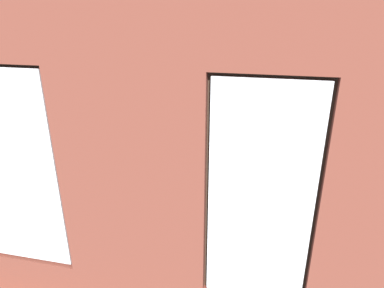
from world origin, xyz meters
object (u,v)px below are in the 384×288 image
(table_plant_small, at_px, (200,149))
(tv_flatscreen, at_px, (49,124))
(potted_plant_foreground_right, at_px, (112,114))
(remote_silver, at_px, (205,158))
(papasan_chair, at_px, (204,128))
(couch_by_window, at_px, (97,240))
(candle_jar, at_px, (174,153))
(couch_left, at_px, (352,180))
(cup_ceramic, at_px, (225,152))
(media_console, at_px, (54,154))
(potted_plant_by_left_couch, at_px, (316,142))
(potted_plant_near_tv, at_px, (46,155))
(coffee_table, at_px, (200,158))
(potted_plant_between_couches, at_px, (217,233))
(potted_plant_corner_near_left, at_px, (343,116))

(table_plant_small, height_order, tv_flatscreen, tv_flatscreen)
(tv_flatscreen, relative_size, potted_plant_foreground_right, 0.87)
(remote_silver, relative_size, papasan_chair, 0.14)
(couch_by_window, xyz_separation_m, candle_jar, (-0.30, -2.39, 0.15))
(candle_jar, distance_m, remote_silver, 0.58)
(papasan_chair, bearing_deg, couch_left, 149.41)
(cup_ceramic, height_order, media_console, media_console)
(media_console, bearing_deg, candle_jar, -177.72)
(cup_ceramic, height_order, potted_plant_foreground_right, potted_plant_foreground_right)
(papasan_chair, bearing_deg, potted_plant_by_left_couch, 176.01)
(candle_jar, xyz_separation_m, remote_silver, (-0.58, 0.00, -0.05))
(papasan_chair, xyz_separation_m, potted_plant_near_tv, (2.12, 2.55, 0.26))
(couch_left, height_order, papasan_chair, couch_left)
(candle_jar, height_order, table_plant_small, table_plant_small)
(candle_jar, distance_m, potted_plant_by_left_couch, 2.93)
(couch_left, bearing_deg, papasan_chair, -118.97)
(potted_plant_near_tv, bearing_deg, papasan_chair, -129.67)
(papasan_chair, bearing_deg, table_plant_small, 97.48)
(table_plant_small, bearing_deg, tv_flatscreen, 4.31)
(media_console, bearing_deg, potted_plant_near_tv, 119.88)
(tv_flatscreen, bearing_deg, candle_jar, -177.79)
(media_console, bearing_deg, cup_ceramic, -173.72)
(coffee_table, bearing_deg, couch_left, 174.92)
(table_plant_small, bearing_deg, couch_left, 174.92)
(candle_jar, height_order, tv_flatscreen, tv_flatscreen)
(couch_left, height_order, tv_flatscreen, tv_flatscreen)
(couch_by_window, distance_m, potted_plant_between_couches, 1.47)
(remote_silver, height_order, tv_flatscreen, tv_flatscreen)
(media_console, xyz_separation_m, potted_plant_foreground_right, (-0.30, -2.00, 0.22))
(couch_left, relative_size, coffee_table, 1.30)
(cup_ceramic, xyz_separation_m, table_plant_small, (0.43, 0.14, 0.07))
(potted_plant_corner_near_left, bearing_deg, potted_plant_by_left_couch, 48.60)
(potted_plant_by_left_couch, height_order, potted_plant_near_tv, potted_plant_near_tv)
(potted_plant_foreground_right, relative_size, potted_plant_by_left_couch, 1.89)
(potted_plant_near_tv, bearing_deg, couch_left, -168.97)
(couch_by_window, xyz_separation_m, media_console, (2.08, -2.30, -0.06))
(couch_by_window, relative_size, potted_plant_by_left_couch, 3.38)
(cup_ceramic, height_order, potted_plant_near_tv, potted_plant_near_tv)
(candle_jar, distance_m, table_plant_small, 0.48)
(tv_flatscreen, distance_m, papasan_chair, 3.13)
(couch_left, xyz_separation_m, potted_plant_foreground_right, (5.08, -2.01, 0.16))
(potted_plant_corner_near_left, bearing_deg, remote_silver, 37.38)
(candle_jar, xyz_separation_m, tv_flatscreen, (2.38, 0.09, 0.40))
(couch_left, bearing_deg, potted_plant_between_couches, -38.16)
(coffee_table, relative_size, potted_plant_by_left_couch, 2.65)
(cup_ceramic, bearing_deg, remote_silver, 40.56)
(tv_flatscreen, relative_size, potted_plant_by_left_couch, 1.65)
(couch_by_window, height_order, potted_plant_corner_near_left, potted_plant_corner_near_left)
(coffee_table, relative_size, potted_plant_between_couches, 1.62)
(couch_left, distance_m, table_plant_small, 2.56)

